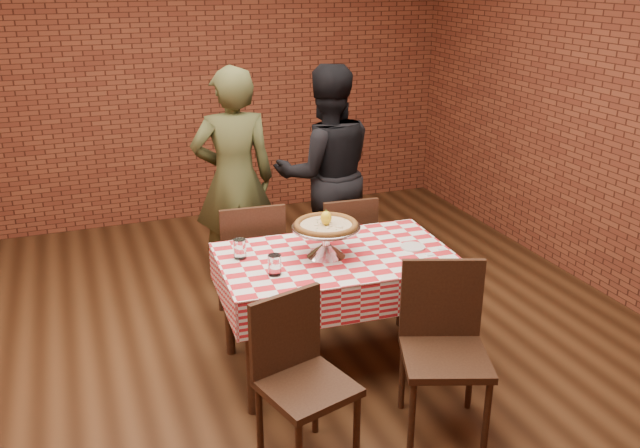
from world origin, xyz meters
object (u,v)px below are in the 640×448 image
(pizza_stand, at_px, (326,241))
(condiment_caddy, at_px, (323,225))
(pizza, at_px, (326,226))
(chair_near_left, at_px, (307,389))
(water_glass_left, at_px, (275,265))
(diner_olive, at_px, (234,180))
(table, at_px, (335,311))
(diner_black, at_px, (326,174))
(chair_far_left, at_px, (249,260))
(chair_near_right, at_px, (445,356))
(water_glass_right, at_px, (240,249))
(chair_far_right, at_px, (342,249))

(pizza_stand, distance_m, condiment_caddy, 0.32)
(pizza, relative_size, chair_near_left, 0.42)
(water_glass_left, bearing_deg, diner_olive, 84.47)
(table, bearing_deg, diner_black, 71.05)
(chair_far_left, height_order, diner_olive, diner_olive)
(chair_near_right, bearing_deg, pizza, 133.64)
(water_glass_right, relative_size, condiment_caddy, 0.83)
(chair_near_right, bearing_deg, condiment_caddy, 123.12)
(chair_far_left, relative_size, chair_far_right, 1.05)
(pizza, bearing_deg, pizza_stand, 0.00)
(pizza_stand, distance_m, pizza, 0.10)
(table, relative_size, pizza_stand, 3.29)
(pizza_stand, height_order, chair_near_right, pizza_stand)
(pizza, xyz_separation_m, chair_far_left, (-0.28, 0.75, -0.49))
(chair_near_left, relative_size, chair_near_right, 0.96)
(table, distance_m, water_glass_right, 0.72)
(chair_far_left, height_order, chair_far_right, chair_far_left)
(chair_far_right, bearing_deg, water_glass_right, 37.56)
(pizza, relative_size, water_glass_right, 3.16)
(pizza, xyz_separation_m, chair_near_left, (-0.41, -0.82, -0.51))
(chair_near_left, bearing_deg, chair_far_left, 69.37)
(water_glass_right, height_order, chair_far_left, chair_far_left)
(table, bearing_deg, chair_far_right, 64.50)
(chair_near_left, xyz_separation_m, diner_black, (0.92, 2.11, 0.41))
(table, distance_m, chair_near_right, 0.87)
(diner_black, bearing_deg, condiment_caddy, 74.98)
(condiment_caddy, xyz_separation_m, chair_far_right, (0.32, 0.45, -0.39))
(table, bearing_deg, pizza, 166.10)
(condiment_caddy, relative_size, chair_far_right, 0.16)
(pizza, height_order, water_glass_left, pizza)
(table, bearing_deg, pizza_stand, 166.10)
(water_glass_right, bearing_deg, chair_far_left, 71.12)
(water_glass_right, distance_m, chair_near_right, 1.33)
(water_glass_right, distance_m, chair_far_left, 0.74)
(pizza, height_order, diner_black, diner_black)
(table, distance_m, chair_near_left, 0.93)
(pizza_stand, xyz_separation_m, diner_black, (0.51, 1.29, 0.00))
(diner_black, bearing_deg, pizza_stand, 75.90)
(pizza, xyz_separation_m, diner_black, (0.51, 1.29, -0.10))
(chair_near_right, distance_m, chair_far_right, 1.57)
(chair_near_right, relative_size, diner_black, 0.54)
(water_glass_right, xyz_separation_m, chair_near_left, (0.08, -0.96, -0.37))
(pizza_stand, xyz_separation_m, chair_far_right, (0.42, 0.75, -0.42))
(water_glass_right, relative_size, chair_near_right, 0.13)
(pizza_stand, bearing_deg, chair_near_right, -66.59)
(pizza, bearing_deg, chair_near_left, -116.95)
(chair_far_left, bearing_deg, condiment_caddy, 134.45)
(chair_near_right, xyz_separation_m, chair_far_right, (0.07, 1.57, -0.03))
(chair_near_left, bearing_deg, diner_black, 50.58)
(pizza, bearing_deg, diner_olive, 99.26)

